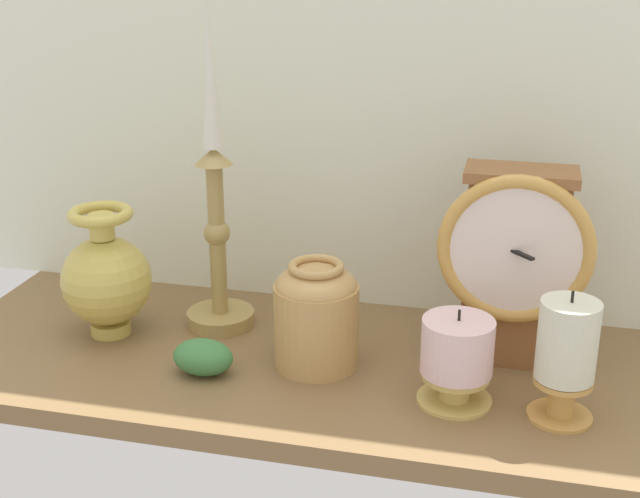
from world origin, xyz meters
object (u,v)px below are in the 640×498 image
candlestick_tall_left (216,217)px  pillar_candle_front (566,354)px  brass_vase_bulbous (106,277)px  pillar_candle_near_clock (457,357)px  brass_vase_jar (316,312)px  mantel_clock (514,262)px

candlestick_tall_left → pillar_candle_front: 44.60cm
brass_vase_bulbous → pillar_candle_near_clock: size_ratio=1.52×
pillar_candle_near_clock → brass_vase_jar: bearing=163.8°
pillar_candle_front → brass_vase_bulbous: bearing=172.4°
candlestick_tall_left → pillar_candle_near_clock: candlestick_tall_left is taller
candlestick_tall_left → brass_vase_jar: size_ratio=3.27×
candlestick_tall_left → brass_vase_bulbous: (-12.57, -5.68, -6.99)cm
mantel_clock → candlestick_tall_left: (-36.18, 1.41, 2.09)cm
mantel_clock → candlestick_tall_left: size_ratio=0.56×
pillar_candle_near_clock → mantel_clock: bearing=64.9°
candlestick_tall_left → pillar_candle_near_clock: size_ratio=3.85×
pillar_candle_near_clock → candlestick_tall_left: bearing=158.4°
mantel_clock → brass_vase_bulbous: (-48.75, -4.27, -4.91)cm
pillar_candle_near_clock → brass_vase_bulbous: bearing=171.3°
mantel_clock → pillar_candle_front: bearing=-63.2°
mantel_clock → pillar_candle_front: 13.99cm
brass_vase_bulbous → pillar_candle_front: brass_vase_bulbous is taller
brass_vase_bulbous → pillar_candle_front: bearing=-7.6°
brass_vase_bulbous → pillar_candle_front: 55.10cm
pillar_candle_front → pillar_candle_near_clock: bearing=176.4°
candlestick_tall_left → brass_vase_bulbous: size_ratio=2.53×
candlestick_tall_left → brass_vase_bulbous: 15.47cm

